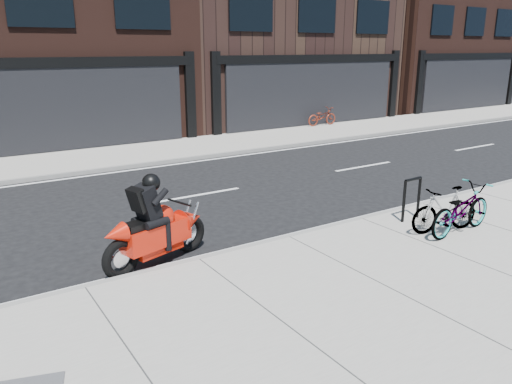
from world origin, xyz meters
TOP-DOWN VIEW (x-y plane):
  - ground at (0.00, 0.00)m, footprint 120.00×120.00m
  - sidewalk_near at (0.00, -5.00)m, footprint 60.00×6.00m
  - sidewalk_far at (0.00, 7.75)m, footprint 60.00×3.50m
  - building_east at (22.00, 14.50)m, footprint 10.00×10.00m
  - bike_rack at (2.82, -2.60)m, footprint 0.56×0.08m
  - bicycle_front at (3.01, -3.68)m, footprint 1.93×0.78m
  - bicycle_rear at (2.80, -3.46)m, footprint 1.62×0.79m
  - motorcycle at (-2.49, -1.47)m, footprint 2.21×0.93m
  - bicycle_far at (10.14, 9.00)m, footprint 1.64×0.60m

SIDE VIEW (x-z plane):
  - ground at x=0.00m, z-range 0.00..0.00m
  - sidewalk_near at x=0.00m, z-range 0.00..0.13m
  - sidewalk_far at x=0.00m, z-range 0.00..0.13m
  - bicycle_far at x=10.14m, z-range 0.13..0.99m
  - bicycle_rear at x=2.80m, z-range 0.13..1.07m
  - bicycle_front at x=3.01m, z-range 0.13..1.12m
  - bike_rack at x=2.82m, z-range 0.21..1.16m
  - motorcycle at x=-2.49m, z-range -0.16..1.53m
  - building_east at x=22.00m, z-range 0.00..13.00m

